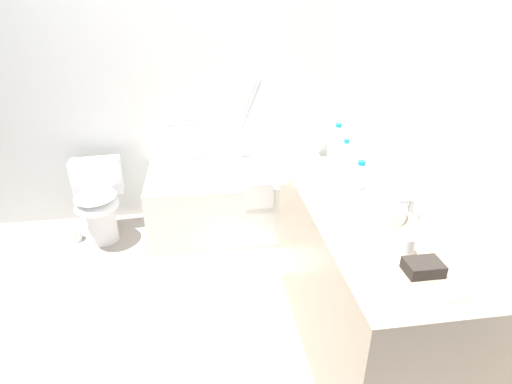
{
  "coord_description": "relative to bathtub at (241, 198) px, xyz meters",
  "views": [
    {
      "loc": [
        0.31,
        -2.04,
        1.82
      ],
      "look_at": [
        0.62,
        0.18,
        0.71
      ],
      "focal_mm": 27.96,
      "sensor_mm": 36.0,
      "label": 1
    }
  ],
  "objects": [
    {
      "name": "sink_basin",
      "position": [
        0.52,
        -1.39,
        0.61
      ],
      "size": [
        0.3,
        0.3,
        0.06
      ],
      "primitive_type": "cylinder",
      "color": "white",
      "rests_on": "vanity_counter"
    },
    {
      "name": "vanity_counter",
      "position": [
        0.53,
        -1.35,
        0.15
      ],
      "size": [
        0.63,
        1.51,
        0.86
      ],
      "primitive_type": "cube",
      "color": "tan",
      "rests_on": "ground_plane"
    },
    {
      "name": "toilet_paper_roll",
      "position": [
        -1.39,
        -0.02,
        -0.23
      ],
      "size": [
        0.11,
        0.11,
        0.1
      ],
      "primitive_type": "cylinder",
      "color": "white",
      "rests_on": "ground_plane"
    },
    {
      "name": "soap_dish",
      "position": [
        0.56,
        -2.0,
        0.59
      ],
      "size": [
        0.09,
        0.06,
        0.02
      ],
      "primitive_type": "cube",
      "color": "white",
      "rests_on": "vanity_counter"
    },
    {
      "name": "water_bottle_0",
      "position": [
        0.52,
        -1.18,
        0.67
      ],
      "size": [
        0.07,
        0.07,
        0.2
      ],
      "color": "silver",
      "rests_on": "vanity_counter"
    },
    {
      "name": "bathtub",
      "position": [
        0.0,
        0.0,
        0.0
      ],
      "size": [
        1.51,
        0.71,
        1.2
      ],
      "color": "silver",
      "rests_on": "ground_plane"
    },
    {
      "name": "wall_right_mirror",
      "position": [
        0.89,
        -0.95,
        0.89
      ],
      "size": [
        0.1,
        3.01,
        2.33
      ],
      "primitive_type": "cube",
      "color": "silver",
      "rests_on": "ground_plane"
    },
    {
      "name": "bath_mat",
      "position": [
        0.05,
        -0.56,
        -0.27
      ],
      "size": [
        0.56,
        0.32,
        0.01
      ],
      "primitive_type": "cube",
      "color": "white",
      "rests_on": "ground_plane"
    },
    {
      "name": "ground_plane",
      "position": [
        -0.6,
        -0.95,
        -0.28
      ],
      "size": [
        3.89,
        3.89,
        0.0
      ],
      "primitive_type": "plane",
      "color": "#9E9389"
    },
    {
      "name": "amenity_basket",
      "position": [
        0.52,
        -1.85,
        0.6
      ],
      "size": [
        0.14,
        0.1,
        0.05
      ],
      "primitive_type": "cube",
      "color": "#2D2823",
      "rests_on": "vanity_counter"
    },
    {
      "name": "drinking_glass_2",
      "position": [
        0.51,
        -1.72,
        0.62
      ],
      "size": [
        0.06,
        0.06,
        0.08
      ],
      "primitive_type": "cylinder",
      "color": "white",
      "rests_on": "vanity_counter"
    },
    {
      "name": "drinking_glass_0",
      "position": [
        0.56,
        -1.02,
        0.63
      ],
      "size": [
        0.07,
        0.07,
        0.1
      ],
      "primitive_type": "cylinder",
      "color": "white",
      "rests_on": "vanity_counter"
    },
    {
      "name": "water_bottle_1",
      "position": [
        0.55,
        -0.85,
        0.67
      ],
      "size": [
        0.06,
        0.06,
        0.21
      ],
      "color": "silver",
      "rests_on": "vanity_counter"
    },
    {
      "name": "wall_back_tiled",
      "position": [
        -0.6,
        0.41,
        0.89
      ],
      "size": [
        3.29,
        0.1,
        2.33
      ],
      "primitive_type": "cube",
      "color": "silver",
      "rests_on": "ground_plane"
    },
    {
      "name": "water_bottle_2",
      "position": [
        0.55,
        -0.69,
        0.7
      ],
      "size": [
        0.07,
        0.07,
        0.25
      ],
      "color": "silver",
      "rests_on": "vanity_counter"
    },
    {
      "name": "sink_faucet",
      "position": [
        0.7,
        -1.39,
        0.61
      ],
      "size": [
        0.1,
        0.15,
        0.08
      ],
      "color": "#B6B6BB",
      "rests_on": "vanity_counter"
    },
    {
      "name": "toilet",
      "position": [
        -1.15,
        0.0,
        0.06
      ],
      "size": [
        0.41,
        0.54,
        0.65
      ],
      "rotation": [
        0.0,
        0.0,
        -1.47
      ],
      "color": "white",
      "rests_on": "ground_plane"
    },
    {
      "name": "drinking_glass_1",
      "position": [
        0.58,
        -0.93,
        0.62
      ],
      "size": [
        0.07,
        0.07,
        0.08
      ],
      "primitive_type": "cylinder",
      "color": "white",
      "rests_on": "vanity_counter"
    }
  ]
}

